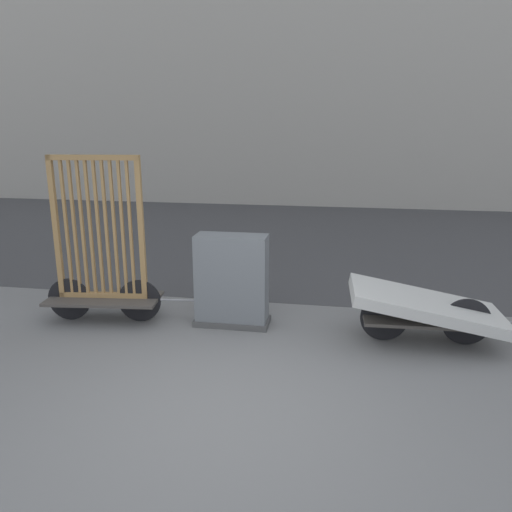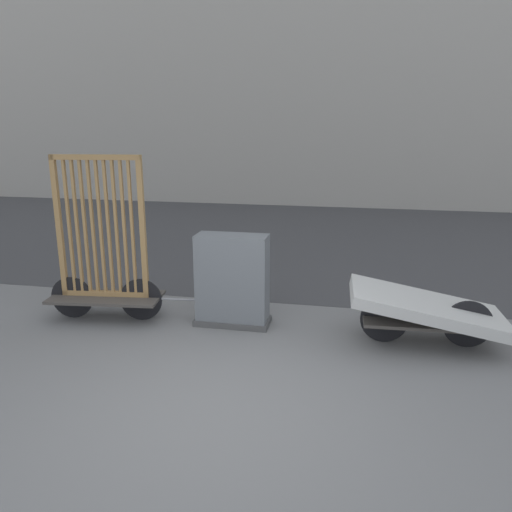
# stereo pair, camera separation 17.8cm
# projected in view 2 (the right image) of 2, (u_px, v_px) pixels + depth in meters

# --- Properties ---
(ground_plane) EXTENTS (60.00, 60.00, 0.00)m
(ground_plane) POSITION_uv_depth(u_px,v_px,m) (215.00, 411.00, 4.80)
(ground_plane) COLOR slate
(road_strip) EXTENTS (56.00, 9.48, 0.01)m
(road_strip) POSITION_uv_depth(u_px,v_px,m) (303.00, 237.00, 12.20)
(road_strip) COLOR #424244
(road_strip) RESTS_ON ground_plane
(bike_cart_with_bedframe) EXTENTS (2.26, 0.82, 2.29)m
(bike_cart_with_bedframe) POSITION_uv_depth(u_px,v_px,m) (104.00, 265.00, 6.89)
(bike_cart_with_bedframe) COLOR #4C4742
(bike_cart_with_bedframe) RESTS_ON ground_plane
(bike_cart_with_mattress) EXTENTS (2.43, 1.05, 0.74)m
(bike_cart_with_mattress) POSITION_uv_depth(u_px,v_px,m) (427.00, 310.00, 6.15)
(bike_cart_with_mattress) COLOR #4C4742
(bike_cart_with_mattress) RESTS_ON ground_plane
(utility_cabinet) EXTENTS (1.02, 0.45, 1.26)m
(utility_cabinet) POSITION_uv_depth(u_px,v_px,m) (232.00, 283.00, 6.76)
(utility_cabinet) COLOR #4C4C4C
(utility_cabinet) RESTS_ON ground_plane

